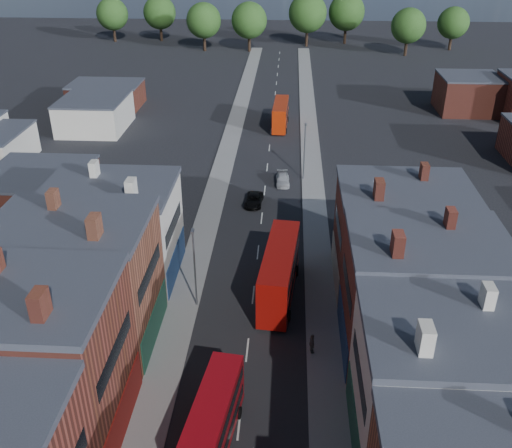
# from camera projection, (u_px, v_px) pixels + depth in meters

# --- Properties ---
(pavement_west) EXTENTS (3.00, 200.00, 0.12)m
(pavement_west) POSITION_uv_depth(u_px,v_px,m) (211.00, 209.00, 71.32)
(pavement_west) COLOR gray
(pavement_west) RESTS_ON ground
(pavement_east) EXTENTS (3.00, 200.00, 0.12)m
(pavement_east) POSITION_uv_depth(u_px,v_px,m) (315.00, 212.00, 70.64)
(pavement_east) COLOR gray
(pavement_east) RESTS_ON ground
(lamp_post_2) EXTENTS (0.25, 0.70, 8.12)m
(lamp_post_2) POSITION_uv_depth(u_px,v_px,m) (194.00, 263.00, 51.48)
(lamp_post_2) COLOR slate
(lamp_post_2) RESTS_ON ground
(lamp_post_3) EXTENTS (0.25, 0.70, 8.12)m
(lamp_post_3) POSITION_uv_depth(u_px,v_px,m) (305.00, 148.00, 77.29)
(lamp_post_3) COLOR slate
(lamp_post_3) RESTS_ON ground
(bus_0) EXTENTS (3.56, 10.25, 4.34)m
(bus_0) POSITION_uv_depth(u_px,v_px,m) (212.00, 426.00, 37.98)
(bus_0) COLOR #9E0911
(bus_0) RESTS_ON ground
(bus_1) EXTENTS (3.83, 12.04, 5.11)m
(bus_1) POSITION_uv_depth(u_px,v_px,m) (279.00, 271.00, 53.84)
(bus_1) COLOR #9D0D08
(bus_1) RESTS_ON ground
(bus_2) EXTENTS (2.84, 10.19, 4.37)m
(bus_2) POSITION_uv_depth(u_px,v_px,m) (280.00, 114.00, 98.14)
(bus_2) COLOR #A12207
(bus_2) RESTS_ON ground
(car_2) EXTENTS (2.39, 4.71, 1.28)m
(car_2) POSITION_uv_depth(u_px,v_px,m) (254.00, 200.00, 72.30)
(car_2) COLOR black
(car_2) RESTS_ON ground
(car_3) EXTENTS (1.98, 4.43, 1.26)m
(car_3) POSITION_uv_depth(u_px,v_px,m) (283.00, 179.00, 77.94)
(car_3) COLOR beige
(car_3) RESTS_ON ground
(ped_3) EXTENTS (0.69, 1.15, 1.84)m
(ped_3) POSITION_uv_depth(u_px,v_px,m) (312.00, 344.00, 47.32)
(ped_3) COLOR #56514A
(ped_3) RESTS_ON pavement_east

